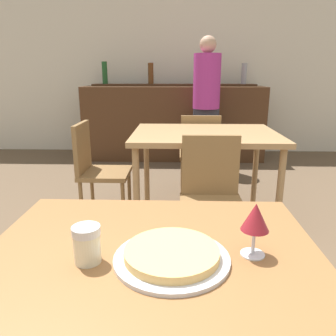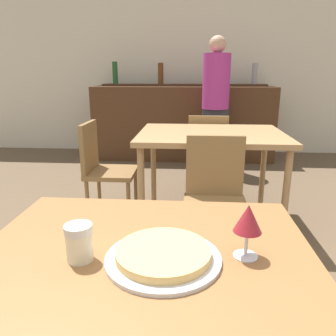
# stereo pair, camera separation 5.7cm
# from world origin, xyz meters

# --- Properties ---
(wall_back) EXTENTS (8.00, 0.05, 2.80)m
(wall_back) POSITION_xyz_m (0.00, 4.49, 1.40)
(wall_back) COLOR silver
(wall_back) RESTS_ON ground_plane
(dining_table_near) EXTENTS (1.00, 0.82, 0.72)m
(dining_table_near) POSITION_xyz_m (0.00, 0.00, 0.64)
(dining_table_near) COLOR brown
(dining_table_near) RESTS_ON ground_plane
(dining_table_far) EXTENTS (1.15, 0.89, 0.78)m
(dining_table_far) POSITION_xyz_m (0.29, 1.77, 0.70)
(dining_table_far) COLOR #A87F51
(dining_table_far) RESTS_ON ground_plane
(bar_counter) EXTENTS (2.60, 0.56, 1.05)m
(bar_counter) POSITION_xyz_m (0.00, 3.98, 0.53)
(bar_counter) COLOR #4C2D19
(bar_counter) RESTS_ON ground_plane
(bar_back_shelf) EXTENTS (2.39, 0.24, 0.35)m
(bar_back_shelf) POSITION_xyz_m (-0.02, 4.12, 1.11)
(bar_back_shelf) COLOR #4C2D19
(bar_back_shelf) RESTS_ON bar_counter
(chair_far_side_front) EXTENTS (0.40, 0.40, 0.85)m
(chair_far_side_front) POSITION_xyz_m (0.29, 1.15, 0.49)
(chair_far_side_front) COLOR olive
(chair_far_side_front) RESTS_ON ground_plane
(chair_far_side_back) EXTENTS (0.40, 0.40, 0.85)m
(chair_far_side_back) POSITION_xyz_m (0.29, 2.38, 0.49)
(chair_far_side_back) COLOR olive
(chair_far_side_back) RESTS_ON ground_plane
(chair_far_side_left) EXTENTS (0.40, 0.40, 0.85)m
(chair_far_side_left) POSITION_xyz_m (-0.61, 1.77, 0.49)
(chair_far_side_left) COLOR olive
(chair_far_side_left) RESTS_ON ground_plane
(pizza_tray) EXTENTS (0.33, 0.33, 0.04)m
(pizza_tray) POSITION_xyz_m (0.06, -0.04, 0.74)
(pizza_tray) COLOR silver
(pizza_tray) RESTS_ON dining_table_near
(cheese_shaker) EXTENTS (0.08, 0.08, 0.11)m
(cheese_shaker) POSITION_xyz_m (-0.17, -0.05, 0.78)
(cheese_shaker) COLOR beige
(cheese_shaker) RESTS_ON dining_table_near
(person_standing) EXTENTS (0.34, 0.34, 1.67)m
(person_standing) POSITION_xyz_m (0.42, 3.40, 0.91)
(person_standing) COLOR #2D2D38
(person_standing) RESTS_ON ground_plane
(wine_glass) EXTENTS (0.08, 0.08, 0.16)m
(wine_glass) POSITION_xyz_m (0.29, 0.00, 0.84)
(wine_glass) COLOR silver
(wine_glass) RESTS_ON dining_table_near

